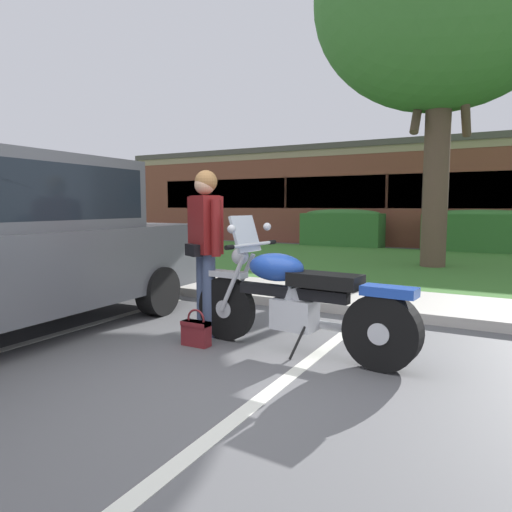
{
  "coord_description": "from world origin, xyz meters",
  "views": [
    {
      "loc": [
        2.02,
        -2.88,
        1.35
      ],
      "look_at": [
        -0.27,
        1.19,
        0.85
      ],
      "focal_mm": 33.2,
      "sensor_mm": 36.0,
      "label": 1
    }
  ],
  "objects_px": {
    "rider_person": "(205,240)",
    "hedge_left": "(342,227)",
    "hedge_center_left": "(481,230)",
    "brick_building": "(419,196)",
    "motorcycle": "(305,301)",
    "shade_tree": "(443,0)",
    "handbag": "(196,331)"
  },
  "relations": [
    {
      "from": "hedge_left",
      "to": "handbag",
      "type": "bearing_deg",
      "value": -77.8
    },
    {
      "from": "motorcycle",
      "to": "hedge_center_left",
      "type": "relative_size",
      "value": 0.72
    },
    {
      "from": "rider_person",
      "to": "handbag",
      "type": "bearing_deg",
      "value": -69.1
    },
    {
      "from": "hedge_center_left",
      "to": "shade_tree",
      "type": "bearing_deg",
      "value": -98.43
    },
    {
      "from": "shade_tree",
      "to": "rider_person",
      "type": "bearing_deg",
      "value": -100.23
    },
    {
      "from": "motorcycle",
      "to": "brick_building",
      "type": "height_order",
      "value": "brick_building"
    },
    {
      "from": "handbag",
      "to": "shade_tree",
      "type": "distance_m",
      "value": 8.85
    },
    {
      "from": "motorcycle",
      "to": "shade_tree",
      "type": "bearing_deg",
      "value": 89.63
    },
    {
      "from": "motorcycle",
      "to": "hedge_center_left",
      "type": "bearing_deg",
      "value": 86.53
    },
    {
      "from": "hedge_left",
      "to": "shade_tree",
      "type": "bearing_deg",
      "value": -50.14
    },
    {
      "from": "brick_building",
      "to": "rider_person",
      "type": "bearing_deg",
      "value": -86.41
    },
    {
      "from": "motorcycle",
      "to": "shade_tree",
      "type": "distance_m",
      "value": 8.36
    },
    {
      "from": "shade_tree",
      "to": "hedge_center_left",
      "type": "xyz_separation_m",
      "value": [
        0.62,
        4.15,
        -4.82
      ]
    },
    {
      "from": "motorcycle",
      "to": "hedge_left",
      "type": "bearing_deg",
      "value": 107.48
    },
    {
      "from": "hedge_left",
      "to": "brick_building",
      "type": "distance_m",
      "value": 6.49
    },
    {
      "from": "rider_person",
      "to": "hedge_center_left",
      "type": "distance_m",
      "value": 10.93
    },
    {
      "from": "handbag",
      "to": "hedge_center_left",
      "type": "bearing_deg",
      "value": 81.45
    },
    {
      "from": "rider_person",
      "to": "hedge_left",
      "type": "xyz_separation_m",
      "value": [
        -2.27,
        10.78,
        -0.34
      ]
    },
    {
      "from": "handbag",
      "to": "brick_building",
      "type": "xyz_separation_m",
      "value": [
        -1.21,
        17.42,
        1.6
      ]
    },
    {
      "from": "rider_person",
      "to": "brick_building",
      "type": "height_order",
      "value": "brick_building"
    },
    {
      "from": "motorcycle",
      "to": "hedge_left",
      "type": "distance_m",
      "value": 11.4
    },
    {
      "from": "motorcycle",
      "to": "brick_building",
      "type": "xyz_separation_m",
      "value": [
        -2.22,
        17.15,
        1.26
      ]
    },
    {
      "from": "shade_tree",
      "to": "hedge_left",
      "type": "distance_m",
      "value": 7.24
    },
    {
      "from": "shade_tree",
      "to": "handbag",
      "type": "bearing_deg",
      "value": -98.62
    },
    {
      "from": "motorcycle",
      "to": "shade_tree",
      "type": "height_order",
      "value": "shade_tree"
    },
    {
      "from": "handbag",
      "to": "hedge_left",
      "type": "bearing_deg",
      "value": 102.2
    },
    {
      "from": "rider_person",
      "to": "handbag",
      "type": "height_order",
      "value": "rider_person"
    },
    {
      "from": "motorcycle",
      "to": "brick_building",
      "type": "relative_size",
      "value": 0.1
    },
    {
      "from": "brick_building",
      "to": "shade_tree",
      "type": "bearing_deg",
      "value": -77.74
    },
    {
      "from": "shade_tree",
      "to": "hedge_left",
      "type": "relative_size",
      "value": 2.97
    },
    {
      "from": "rider_person",
      "to": "motorcycle",
      "type": "bearing_deg",
      "value": -4.59
    },
    {
      "from": "shade_tree",
      "to": "hedge_center_left",
      "type": "height_order",
      "value": "shade_tree"
    }
  ]
}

